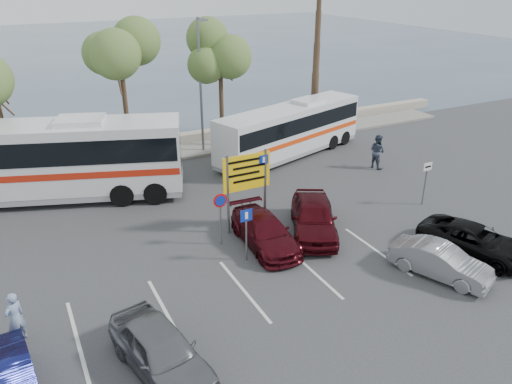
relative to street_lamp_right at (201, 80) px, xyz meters
name	(u,v)px	position (x,y,z in m)	size (l,w,h in m)	color
ground	(260,268)	(-3.00, -13.52, -4.60)	(120.00, 120.00, 0.00)	#353638
kerb_strip	(156,156)	(-3.00, 0.48, -4.52)	(44.00, 2.40, 0.15)	gray
seawall	(146,144)	(-3.00, 2.48, -4.30)	(48.00, 0.80, 0.60)	#A29481
sea	(58,54)	(-3.00, 46.48, -4.59)	(140.00, 140.00, 0.00)	#3B495E
tree_mid	(119,48)	(-4.50, 0.48, 2.06)	(3.20, 3.20, 8.00)	#382619
tree_right	(220,50)	(1.50, 0.48, 1.57)	(3.20, 3.20, 7.40)	#382619
street_lamp_right	(201,80)	(0.00, 0.00, 0.00)	(0.45, 1.15, 8.01)	slate
direction_sign	(247,178)	(-2.00, -10.32, -2.17)	(2.20, 0.12, 3.60)	slate
sign_no_stop	(220,211)	(-3.60, -11.13, -3.02)	(0.60, 0.08, 2.35)	slate
sign_parking	(246,227)	(-3.20, -12.73, -3.13)	(0.50, 0.07, 2.25)	slate
sign_taxi	(426,178)	(6.80, -12.03, -3.18)	(0.50, 0.07, 2.20)	slate
lane_markings	(245,290)	(-4.14, -14.52, -4.60)	(12.02, 4.20, 0.01)	silver
coach_bus_left	(44,163)	(-9.50, -3.02, -2.68)	(13.50, 7.06, 4.15)	silver
coach_bus_right	(290,132)	(4.50, -3.02, -3.06)	(10.82, 5.32, 3.31)	silver
car_silver_a	(161,351)	(-8.00, -17.02, -3.88)	(1.71, 4.25, 1.45)	slate
car_maroon	(265,232)	(-2.00, -12.02, -3.96)	(1.78, 4.39, 1.27)	#460B13
car_red	(314,217)	(0.40, -12.02, -3.81)	(1.87, 4.64, 1.58)	#3F090F
suv_black	(475,241)	(5.20, -16.51, -3.98)	(2.04, 4.43, 1.23)	black
car_silver_b	(440,261)	(2.80, -17.02, -3.98)	(1.31, 3.75, 1.23)	gray
pedestrian_near	(15,318)	(-11.59, -13.74, -3.73)	(0.63, 0.42, 1.74)	#7D91B7
pedestrian_far	(377,151)	(8.00, -7.02, -3.60)	(0.97, 0.76, 2.00)	#353C4F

